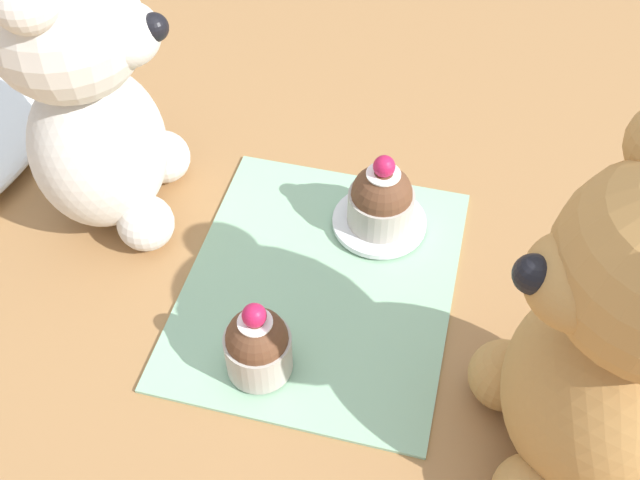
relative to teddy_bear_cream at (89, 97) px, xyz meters
The scene contains 7 objects.
ground_plane 0.23m from the teddy_bear_cream, 102.35° to the right, with size 4.00×4.00×0.00m, color #9E7042.
knitted_placemat 0.23m from the teddy_bear_cream, 102.35° to the right, with size 0.26×0.21×0.01m, color #8EBC99.
teddy_bear_cream is the anchor object (origin of this frame).
teddy_bear_tan 0.41m from the teddy_bear_cream, 109.40° to the right, with size 0.16×0.15×0.26m.
cupcake_near_cream_bear 0.23m from the teddy_bear_cream, 127.46° to the right, with size 0.05×0.05×0.07m.
saucer_plate 0.26m from the teddy_bear_cream, 82.54° to the right, with size 0.08×0.08×0.01m, color silver.
cupcake_near_tan_bear 0.25m from the teddy_bear_cream, 82.54° to the right, with size 0.06×0.06×0.07m.
Camera 1 is at (-0.36, -0.09, 0.49)m, focal length 42.00 mm.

